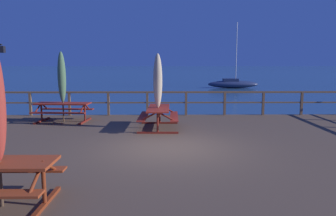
# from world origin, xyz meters

# --- Properties ---
(ground_plane) EXTENTS (600.00, 600.00, 0.00)m
(ground_plane) POSITION_xyz_m (0.00, 0.00, 0.00)
(ground_plane) COLOR navy
(wooden_deck) EXTENTS (16.14, 11.73, 0.61)m
(wooden_deck) POSITION_xyz_m (0.00, 0.00, 0.31)
(wooden_deck) COLOR brown
(wooden_deck) RESTS_ON ground
(railing_waterside_far) EXTENTS (15.94, 0.10, 1.09)m
(railing_waterside_far) POSITION_xyz_m (0.00, 5.72, 1.36)
(railing_waterside_far) COLOR brown
(railing_waterside_far) RESTS_ON wooden_deck
(picnic_table_front_right) EXTENTS (1.45, 2.22, 0.78)m
(picnic_table_front_right) POSITION_xyz_m (-0.32, 2.72, 1.18)
(picnic_table_front_right) COLOR maroon
(picnic_table_front_right) RESTS_ON wooden_deck
(picnic_table_mid_centre) EXTENTS (2.25, 1.55, 0.78)m
(picnic_table_mid_centre) POSITION_xyz_m (-4.21, 4.13, 1.18)
(picnic_table_mid_centre) COLOR maroon
(picnic_table_mid_centre) RESTS_ON wooden_deck
(patio_umbrella_short_mid) EXTENTS (0.32, 0.32, 2.70)m
(patio_umbrella_short_mid) POSITION_xyz_m (-0.34, 2.66, 2.33)
(patio_umbrella_short_mid) COLOR #4C3828
(patio_umbrella_short_mid) RESTS_ON wooden_deck
(patio_umbrella_tall_mid_right) EXTENTS (0.32, 0.32, 2.81)m
(patio_umbrella_tall_mid_right) POSITION_xyz_m (-4.19, 4.13, 2.40)
(patio_umbrella_tall_mid_right) COLOR #4C3828
(patio_umbrella_tall_mid_right) RESTS_ON wooden_deck
(sailboat_distant) EXTENTS (6.06, 1.90, 7.72)m
(sailboat_distant) POSITION_xyz_m (8.15, 29.98, 0.51)
(sailboat_distant) COLOR navy
(sailboat_distant) RESTS_ON ground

